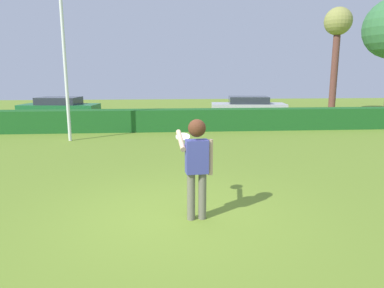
# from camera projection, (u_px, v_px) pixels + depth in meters

# --- Properties ---
(ground_plane) EXTENTS (60.00, 60.00, 0.00)m
(ground_plane) POSITION_uv_depth(u_px,v_px,m) (175.00, 216.00, 6.33)
(ground_plane) COLOR olive
(person) EXTENTS (0.61, 0.72, 1.77)m
(person) POSITION_uv_depth(u_px,v_px,m) (197.00, 158.00, 6.01)
(person) COLOR #686556
(person) RESTS_ON ground
(frisbee) EXTENTS (0.27, 0.27, 0.11)m
(frisbee) POSITION_uv_depth(u_px,v_px,m) (183.00, 137.00, 6.71)
(frisbee) COLOR white
(lamppost) EXTENTS (0.24, 0.24, 7.14)m
(lamppost) POSITION_uv_depth(u_px,v_px,m) (63.00, 35.00, 12.75)
(lamppost) COLOR silver
(lamppost) RESTS_ON ground
(hedge_row) EXTENTS (27.43, 0.90, 0.96)m
(hedge_row) POSITION_uv_depth(u_px,v_px,m) (167.00, 120.00, 15.79)
(hedge_row) COLOR #1C5920
(hedge_row) RESTS_ON ground
(parked_car_green) EXTENTS (4.40, 2.28, 1.25)m
(parked_car_green) POSITION_uv_depth(u_px,v_px,m) (59.00, 107.00, 19.71)
(parked_car_green) COLOR #1E6633
(parked_car_green) RESTS_ON ground
(parked_car_silver) EXTENTS (4.38, 2.22, 1.25)m
(parked_car_silver) POSITION_uv_depth(u_px,v_px,m) (248.00, 106.00, 20.28)
(parked_car_silver) COLOR #B7B7BC
(parked_car_silver) RESTS_ON ground
(maple_tree) EXTENTS (1.71, 1.71, 6.61)m
(maple_tree) POSITION_uv_depth(u_px,v_px,m) (337.00, 30.00, 22.09)
(maple_tree) COLOR brown
(maple_tree) RESTS_ON ground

